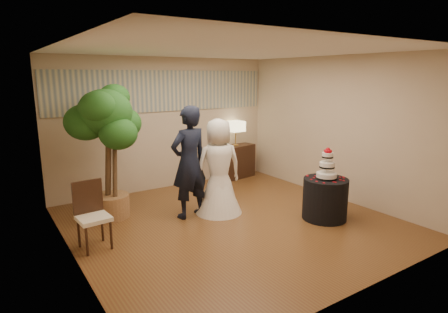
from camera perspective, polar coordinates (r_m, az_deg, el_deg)
floor at (r=6.40m, az=1.25°, el=-9.98°), size 5.00×5.00×0.00m
ceiling at (r=5.94m, az=1.38°, el=15.92°), size 5.00×5.00×0.00m
wall_back at (r=8.17m, az=-8.79°, el=4.93°), size 5.00×0.06×2.80m
wall_front at (r=4.25m, az=20.95°, el=-2.46°), size 5.00×0.06×2.80m
wall_left at (r=5.04m, az=-22.70°, el=-0.38°), size 0.06×5.00×2.80m
wall_right at (r=7.70m, az=16.81°, el=4.11°), size 0.06×5.00×2.80m
mural_border at (r=8.09m, az=-8.89°, el=9.84°), size 4.90×0.02×0.85m
groom at (r=6.40m, az=-5.33°, el=-0.92°), size 0.76×0.56×1.94m
bride at (r=6.59m, az=-0.84°, el=-1.53°), size 1.00×1.00×1.70m
cake_table at (r=6.66m, az=15.14°, el=-6.24°), size 0.82×0.82×0.71m
wedding_cake at (r=6.50m, az=15.44°, el=-1.01°), size 0.34×0.34×0.54m
console at (r=9.00m, az=1.76°, el=-0.76°), size 1.00×0.57×0.79m
table_lamp at (r=8.88m, az=1.78°, el=3.55°), size 0.34×0.34×0.58m
ficus_tree at (r=6.59m, az=-17.30°, el=0.72°), size 1.52×1.52×2.33m
side_chair at (r=5.63m, az=-19.27°, el=-8.59°), size 0.48×0.49×0.96m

